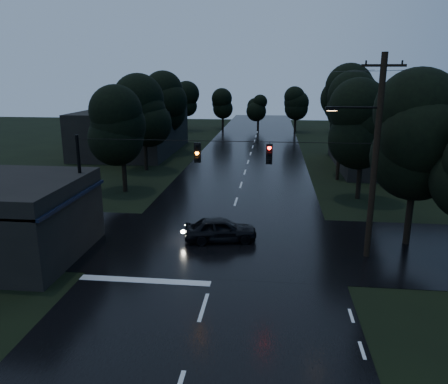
# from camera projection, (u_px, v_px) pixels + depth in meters

# --- Properties ---
(main_road) EXTENTS (12.00, 120.00, 0.02)m
(main_road) POSITION_uv_depth(u_px,v_px,m) (245.00, 172.00, 41.40)
(main_road) COLOR black
(main_road) RESTS_ON ground
(cross_street) EXTENTS (60.00, 9.00, 0.02)m
(cross_street) POSITION_uv_depth(u_px,v_px,m) (223.00, 243.00, 24.14)
(cross_street) COLOR black
(cross_street) RESTS_ON ground
(building_far_right) EXTENTS (10.00, 14.00, 4.40)m
(building_far_right) POSITION_uv_depth(u_px,v_px,m) (389.00, 145.00, 43.15)
(building_far_right) COLOR black
(building_far_right) RESTS_ON ground
(building_far_left) EXTENTS (10.00, 16.00, 5.00)m
(building_far_left) POSITION_uv_depth(u_px,v_px,m) (133.00, 131.00, 51.86)
(building_far_left) COLOR black
(building_far_left) RESTS_ON ground
(utility_pole_main) EXTENTS (3.50, 0.30, 10.00)m
(utility_pole_main) POSITION_uv_depth(u_px,v_px,m) (374.00, 155.00, 21.00)
(utility_pole_main) COLOR black
(utility_pole_main) RESTS_ON ground
(utility_pole_far) EXTENTS (2.00, 0.30, 7.50)m
(utility_pole_far) POSITION_uv_depth(u_px,v_px,m) (340.00, 136.00, 37.57)
(utility_pole_far) COLOR black
(utility_pole_far) RESTS_ON ground
(anchor_pole_left) EXTENTS (0.18, 0.18, 6.00)m
(anchor_pole_left) POSITION_uv_depth(u_px,v_px,m) (81.00, 191.00, 23.21)
(anchor_pole_left) COLOR black
(anchor_pole_left) RESTS_ON ground
(span_signals) EXTENTS (15.00, 0.37, 1.12)m
(span_signals) POSITION_uv_depth(u_px,v_px,m) (232.00, 152.00, 21.74)
(span_signals) COLOR black
(span_signals) RESTS_ON ground
(tree_corner_near) EXTENTS (4.48, 4.48, 9.44)m
(tree_corner_near) POSITION_uv_depth(u_px,v_px,m) (418.00, 135.00, 22.45)
(tree_corner_near) COLOR black
(tree_corner_near) RESTS_ON ground
(tree_left_a) EXTENTS (3.92, 3.92, 8.26)m
(tree_left_a) POSITION_uv_depth(u_px,v_px,m) (121.00, 125.00, 33.34)
(tree_left_a) COLOR black
(tree_left_a) RESTS_ON ground
(tree_left_b) EXTENTS (4.20, 4.20, 8.85)m
(tree_left_b) POSITION_uv_depth(u_px,v_px,m) (144.00, 112.00, 40.98)
(tree_left_b) COLOR black
(tree_left_b) RESTS_ON ground
(tree_left_c) EXTENTS (4.48, 4.48, 9.44)m
(tree_left_c) POSITION_uv_depth(u_px,v_px,m) (163.00, 101.00, 50.54)
(tree_left_c) COLOR black
(tree_left_c) RESTS_ON ground
(tree_right_a) EXTENTS (4.20, 4.20, 8.85)m
(tree_right_a) POSITION_uv_depth(u_px,v_px,m) (364.00, 123.00, 31.29)
(tree_right_a) COLOR black
(tree_right_a) RESTS_ON ground
(tree_right_b) EXTENTS (4.48, 4.48, 9.44)m
(tree_right_b) POSITION_uv_depth(u_px,v_px,m) (353.00, 109.00, 38.80)
(tree_right_b) COLOR black
(tree_right_b) RESTS_ON ground
(tree_right_c) EXTENTS (4.76, 4.76, 10.03)m
(tree_right_c) POSITION_uv_depth(u_px,v_px,m) (344.00, 99.00, 48.23)
(tree_right_c) COLOR black
(tree_right_c) RESTS_ON ground
(car) EXTENTS (4.25, 2.36, 1.37)m
(car) POSITION_uv_depth(u_px,v_px,m) (221.00, 229.00, 24.24)
(car) COLOR black
(car) RESTS_ON ground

